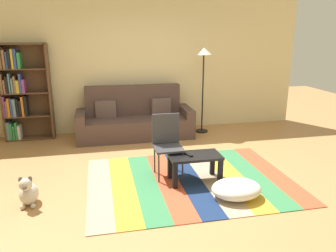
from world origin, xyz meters
TOP-DOWN VIEW (x-y plane):
  - ground_plane at (0.00, 0.00)m, footprint 14.00×14.00m
  - back_wall at (0.00, 2.55)m, footprint 6.80×0.10m
  - rug at (0.27, -0.20)m, footprint 2.84×2.12m
  - couch at (-0.25, 2.02)m, footprint 2.26×0.80m
  - bookshelf at (-2.38, 2.30)m, footprint 0.90×0.28m
  - coffee_table at (0.33, -0.24)m, footprint 0.72×0.40m
  - pouf at (0.71, -0.81)m, footprint 0.64×0.51m
  - dog at (-1.83, -0.43)m, footprint 0.22×0.35m
  - standing_lamp at (1.17, 2.05)m, footprint 0.32×0.32m
  - tv_remote at (0.24, -0.23)m, footprint 0.09×0.16m
  - folding_chair at (0.00, 0.09)m, footprint 0.40×0.40m

SIDE VIEW (x-z plane):
  - ground_plane at x=0.00m, z-range 0.00..0.00m
  - rug at x=0.27m, z-range 0.00..0.01m
  - pouf at x=0.71m, z-range 0.01..0.24m
  - dog at x=-1.83m, z-range -0.04..0.36m
  - coffee_table at x=0.33m, z-range 0.12..0.51m
  - couch at x=-0.25m, z-range -0.16..0.84m
  - tv_remote at x=0.24m, z-range 0.40..0.42m
  - folding_chair at x=0.00m, z-range 0.08..0.98m
  - bookshelf at x=-2.38m, z-range 0.00..1.84m
  - back_wall at x=0.00m, z-range 0.00..2.70m
  - standing_lamp at x=1.17m, z-range 0.58..2.32m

